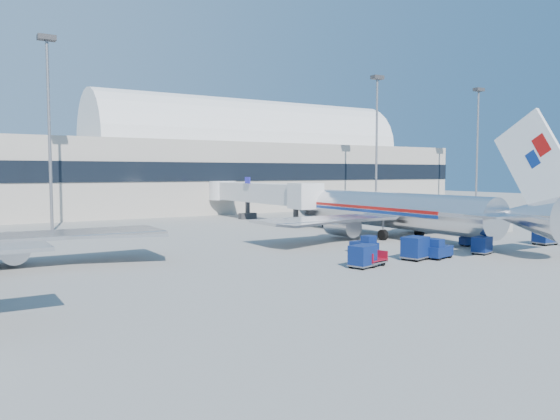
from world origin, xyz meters
TOP-DOWN VIEW (x-y plane):
  - ground at (0.00, 0.00)m, footprint 260.00×260.00m
  - terminal at (-13.60, 55.96)m, footprint 170.00×28.15m
  - airliner_main at (10.00, 4.51)m, footprint 32.00×37.26m
  - jetbridge_near at (7.60, 30.81)m, footprint 4.40×27.50m
  - mast_west at (-20.00, 30.00)m, footprint 2.00×1.20m
  - mast_east at (30.00, 30.00)m, footprint 2.00×1.20m
  - mast_far_east at (55.00, 30.00)m, footprint 2.00×1.20m
  - barrier_near at (18.00, 2.00)m, footprint 3.00×0.55m
  - barrier_mid at (21.30, 2.00)m, footprint 3.00×0.55m
  - barrier_far at (24.60, 2.00)m, footprint 3.00×0.55m
  - tug_lead at (3.02, -7.76)m, footprint 2.75×1.83m
  - tug_right at (11.46, -4.09)m, footprint 2.27×1.50m
  - tug_left at (-0.03, -2.37)m, footprint 1.53×2.53m
  - cart_train_a at (0.97, -7.27)m, footprint 2.45×2.10m
  - cart_train_b at (-3.48, -6.70)m, footprint 2.10×2.05m
  - cart_train_c at (-4.94, -7.84)m, footprint 2.18×1.87m
  - cart_solo_near at (8.01, -8.05)m, footprint 1.97×1.70m
  - cart_solo_far at (18.14, -7.34)m, footprint 2.17×1.70m
  - cart_open_red at (-3.78, -7.64)m, footprint 2.31×1.89m

SIDE VIEW (x-z plane):
  - ground at x=0.00m, z-range 0.00..0.00m
  - cart_open_red at x=-3.78m, z-range 0.12..0.65m
  - barrier_near at x=18.00m, z-range 0.00..0.90m
  - barrier_mid at x=21.30m, z-range 0.00..0.90m
  - barrier_far at x=24.60m, z-range 0.00..0.90m
  - tug_right at x=11.46m, z-range -0.06..1.30m
  - tug_left at x=-0.03m, z-range -0.07..1.49m
  - tug_lead at x=3.02m, z-range -0.07..1.57m
  - cart_train_b at x=-3.48m, z-range 0.05..1.52m
  - cart_solo_near at x=8.01m, z-range 0.05..1.54m
  - cart_train_c at x=-4.94m, z-range 0.06..1.71m
  - cart_solo_far at x=18.14m, z-range 0.06..1.90m
  - cart_train_a at x=0.97m, z-range 0.06..1.91m
  - airliner_main at x=10.00m, z-range -3.11..8.96m
  - jetbridge_near at x=7.60m, z-range 0.80..7.05m
  - terminal at x=-13.60m, z-range -2.98..18.02m
  - mast_west at x=-20.00m, z-range 3.49..26.09m
  - mast_east at x=30.00m, z-range 3.49..26.09m
  - mast_far_east at x=55.00m, z-range 3.49..26.09m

